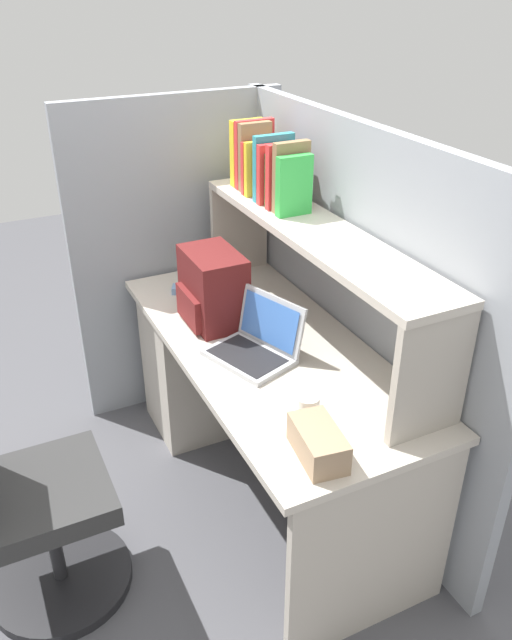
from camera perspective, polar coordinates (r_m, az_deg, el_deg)
The scene contains 13 objects.
ground_plane at distance 2.95m, azimuth 0.90°, elevation -14.38°, with size 8.00×8.00×0.00m, color #4C4C51.
desk at distance 2.97m, azimuth -2.41°, elevation -4.02°, with size 1.60×0.70×0.73m.
cubicle_partition_rear at distance 2.65m, azimuth 8.40°, elevation 0.55°, with size 1.84×0.05×1.55m, color gray.
cubicle_partition_left at distance 3.16m, azimuth -6.75°, elevation 5.57°, with size 0.05×1.06×1.55m, color gray.
overhead_hutch at distance 2.43m, azimuth 5.35°, elevation 6.05°, with size 1.44×0.28×0.45m.
reference_books_on_shelf at distance 2.68m, azimuth 1.18°, elevation 13.52°, with size 0.48×0.18×0.29m.
laptop at distance 2.40m, azimuth 0.06°, elevation -2.15°, with size 0.38×0.34×0.22m.
backpack at distance 2.60m, azimuth -3.96°, elevation 2.81°, with size 0.30×0.22×0.31m.
computer_mouse at distance 2.91m, azimuth -6.49°, elevation 2.75°, with size 0.06×0.10×0.03m, color #7299C6.
paper_cup at distance 2.09m, azimuth 4.66°, elevation -7.86°, with size 0.08×0.08×0.09m, color white.
tissue_box at distance 1.95m, azimuth 5.58°, elevation -10.90°, with size 0.22×0.12×0.10m, color #9E7F60.
snack_canister at distance 2.94m, azimuth -4.17°, elevation 4.24°, with size 0.10×0.10×0.13m, color #26723F.
office_chair at distance 2.41m, azimuth -19.66°, elevation -15.73°, with size 0.52×0.52×0.93m.
Camera 1 is at (1.90, -0.97, 2.03)m, focal length 35.72 mm.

